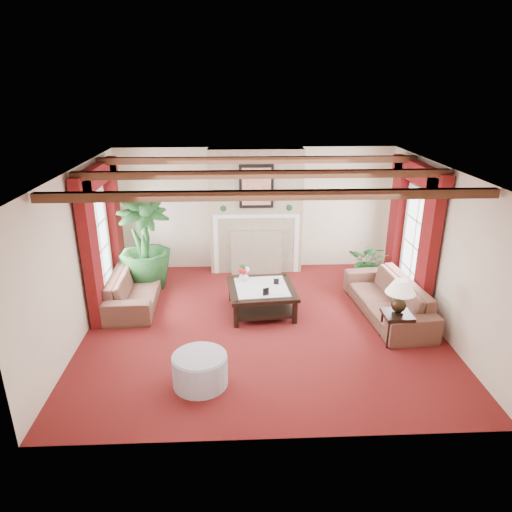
{
  "coord_description": "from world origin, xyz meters",
  "views": [
    {
      "loc": [
        -0.43,
        -7.03,
        3.97
      ],
      "look_at": [
        -0.09,
        0.4,
        1.13
      ],
      "focal_mm": 32.0,
      "sensor_mm": 36.0,
      "label": 1
    }
  ],
  "objects_px": {
    "potted_palm": "(146,263)",
    "ottoman": "(200,370)",
    "sofa_right": "(389,292)",
    "side_table": "(396,328)",
    "sofa_left": "(135,281)",
    "coffee_table": "(261,299)"
  },
  "relations": [
    {
      "from": "sofa_left",
      "to": "coffee_table",
      "type": "relative_size",
      "value": 1.83
    },
    {
      "from": "sofa_right",
      "to": "ottoman",
      "type": "xyz_separation_m",
      "value": [
        -3.25,
        -1.91,
        -0.22
      ]
    },
    {
      "from": "sofa_right",
      "to": "sofa_left",
      "type": "bearing_deg",
      "value": -104.92
    },
    {
      "from": "potted_palm",
      "to": "side_table",
      "type": "bearing_deg",
      "value": -28.32
    },
    {
      "from": "ottoman",
      "to": "potted_palm",
      "type": "bearing_deg",
      "value": 111.59
    },
    {
      "from": "sofa_left",
      "to": "ottoman",
      "type": "bearing_deg",
      "value": -153.76
    },
    {
      "from": "potted_palm",
      "to": "coffee_table",
      "type": "xyz_separation_m",
      "value": [
        2.3,
        -1.22,
        -0.29
      ]
    },
    {
      "from": "sofa_left",
      "to": "coffee_table",
      "type": "bearing_deg",
      "value": -104.12
    },
    {
      "from": "potted_palm",
      "to": "ottoman",
      "type": "xyz_separation_m",
      "value": [
        1.33,
        -3.35,
        -0.31
      ]
    },
    {
      "from": "sofa_left",
      "to": "ottoman",
      "type": "xyz_separation_m",
      "value": [
        1.41,
        -2.66,
        -0.2
      ]
    },
    {
      "from": "side_table",
      "to": "coffee_table",
      "type": "bearing_deg",
      "value": 151.14
    },
    {
      "from": "coffee_table",
      "to": "ottoman",
      "type": "height_order",
      "value": "coffee_table"
    },
    {
      "from": "side_table",
      "to": "sofa_left",
      "type": "bearing_deg",
      "value": 159.42
    },
    {
      "from": "coffee_table",
      "to": "ottoman",
      "type": "bearing_deg",
      "value": -119.61
    },
    {
      "from": "ottoman",
      "to": "sofa_right",
      "type": "bearing_deg",
      "value": 30.41
    },
    {
      "from": "sofa_right",
      "to": "side_table",
      "type": "xyz_separation_m",
      "value": [
        -0.16,
        -0.93,
        -0.18
      ]
    },
    {
      "from": "sofa_left",
      "to": "ottoman",
      "type": "relative_size",
      "value": 2.81
    },
    {
      "from": "sofa_right",
      "to": "coffee_table",
      "type": "relative_size",
      "value": 1.98
    },
    {
      "from": "sofa_left",
      "to": "ottoman",
      "type": "height_order",
      "value": "sofa_left"
    },
    {
      "from": "sofa_left",
      "to": "sofa_right",
      "type": "xyz_separation_m",
      "value": [
        4.66,
        -0.76,
        0.03
      ]
    },
    {
      "from": "potted_palm",
      "to": "coffee_table",
      "type": "distance_m",
      "value": 2.62
    },
    {
      "from": "sofa_left",
      "to": "potted_palm",
      "type": "relative_size",
      "value": 1.0
    }
  ]
}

